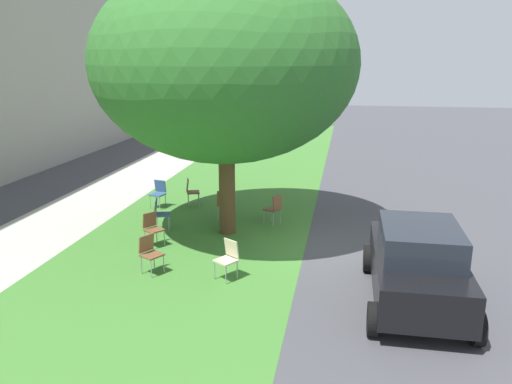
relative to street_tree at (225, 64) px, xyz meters
name	(u,v)px	position (x,y,z in m)	size (l,w,h in m)	color
ground	(313,250)	(-0.89, -2.42, -4.54)	(80.00, 80.00, 0.00)	#424247
grass_verge	(191,242)	(-0.89, 0.78, -4.54)	(48.00, 6.00, 0.01)	#3D752D
sidewalk_strip	(40,232)	(-0.89, 5.18, -4.54)	(48.00, 2.80, 0.01)	#ADA89E
street_tree	(225,64)	(0.00, 0.00, 0.00)	(6.81, 6.81, 7.07)	brown
chair_0	(224,202)	(1.19, 0.38, -4.02)	(0.45, 0.45, 0.88)	brown
chair_1	(152,226)	(-1.32, 1.67, -4.02)	(0.58, 0.58, 0.88)	brown
chair_2	(160,212)	(-0.08, 1.93, -4.02)	(0.51, 0.52, 0.88)	#335184
chair_3	(228,256)	(-2.94, -0.71, -4.02)	(0.58, 0.57, 0.88)	beige
chair_4	(159,192)	(2.02, 2.76, -4.02)	(0.50, 0.50, 0.88)	#335184
chair_5	(191,190)	(2.40, 1.79, -4.02)	(0.53, 0.54, 0.88)	brown
chair_6	(274,207)	(0.96, -1.17, -4.02)	(0.56, 0.57, 0.88)	brown
chair_7	(150,251)	(-2.95, 1.09, -4.02)	(0.56, 0.57, 0.88)	brown
parked_car	(417,264)	(-3.42, -4.60, -3.71)	(3.70, 1.92, 1.65)	black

